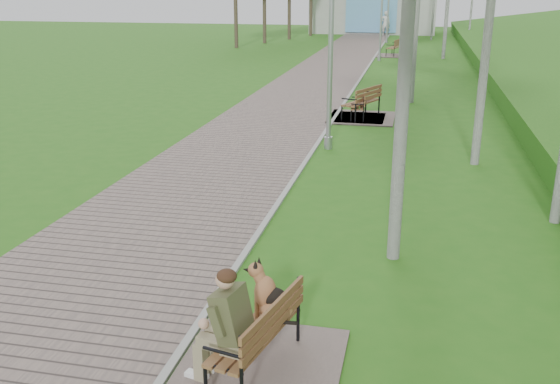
{
  "coord_description": "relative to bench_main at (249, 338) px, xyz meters",
  "views": [
    {
      "loc": [
        2.35,
        -3.04,
        3.88
      ],
      "look_at": [
        0.54,
        5.25,
        1.04
      ],
      "focal_mm": 40.0,
      "sensor_mm": 36.0,
      "label": 1
    }
  ],
  "objects": [
    {
      "name": "building_north",
      "position": [
        -2.34,
        48.59,
        1.58
      ],
      "size": [
        10.0,
        5.2,
        4.0
      ],
      "color": "#9E9E99",
      "rests_on": "ground"
    },
    {
      "name": "walkway",
      "position": [
        -2.59,
        19.11,
        -0.39
      ],
      "size": [
        3.5,
        67.0,
        0.04
      ],
      "primitive_type": "cube",
      "color": "#6A5B56",
      "rests_on": "ground"
    },
    {
      "name": "bench_third",
      "position": [
        -0.07,
        13.32,
        -0.19
      ],
      "size": [
        1.95,
        2.17,
        1.2
      ],
      "color": "#6A5B56",
      "rests_on": "ground"
    },
    {
      "name": "bench_main",
      "position": [
        0.0,
        0.0,
        0.0
      ],
      "size": [
        1.71,
        1.89,
        1.49
      ],
      "color": "#6A5B56",
      "rests_on": "ground"
    },
    {
      "name": "bench_far",
      "position": [
        0.11,
        30.95,
        -0.2
      ],
      "size": [
        1.87,
        2.08,
        1.15
      ],
      "color": "#6A5B56",
      "rests_on": "ground"
    },
    {
      "name": "lamp_post_far",
      "position": [
        -0.7,
        39.36,
        1.98
      ],
      "size": [
        0.2,
        0.2,
        5.13
      ],
      "color": "#979A9F",
      "rests_on": "ground"
    },
    {
      "name": "lamp_post_third",
      "position": [
        -0.49,
        28.41,
        1.77
      ],
      "size": [
        0.18,
        0.18,
        4.68
      ],
      "color": "#979A9F",
      "rests_on": "ground"
    },
    {
      "name": "pedestrian_near",
      "position": [
        -1.14,
        45.36,
        0.53
      ],
      "size": [
        0.7,
        0.46,
        1.9
      ],
      "primitive_type": "imported",
      "rotation": [
        0.0,
        0.0,
        3.16
      ],
      "color": "silver",
      "rests_on": "ground"
    },
    {
      "name": "kerb",
      "position": [
        -0.84,
        19.11,
        -0.39
      ],
      "size": [
        0.1,
        67.0,
        0.05
      ],
      "primitive_type": "cube",
      "color": "#999993",
      "rests_on": "ground"
    },
    {
      "name": "bench_second",
      "position": [
        -0.17,
        13.25,
        -0.24
      ],
      "size": [
        1.55,
        1.72,
        0.95
      ],
      "color": "#6A5B56",
      "rests_on": "ground"
    },
    {
      "name": "lamp_post_second",
      "position": [
        -0.52,
        9.46,
        2.03
      ],
      "size": [
        0.2,
        0.2,
        5.23
      ],
      "color": "#979A9F",
      "rests_on": "ground"
    }
  ]
}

